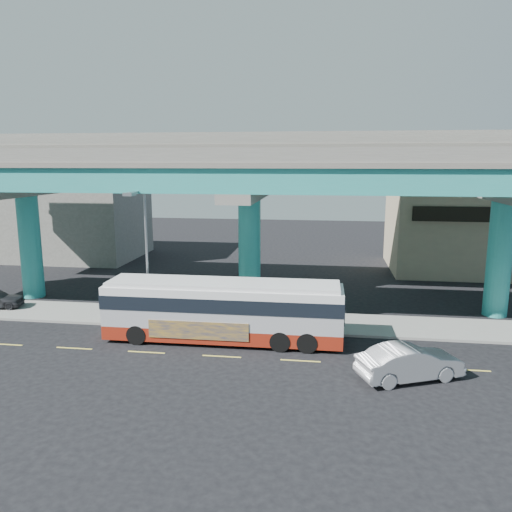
# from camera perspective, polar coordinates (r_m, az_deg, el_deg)

# --- Properties ---
(ground) EXTENTS (120.00, 120.00, 0.00)m
(ground) POSITION_cam_1_polar(r_m,az_deg,el_deg) (26.22, -3.80, -11.14)
(ground) COLOR black
(ground) RESTS_ON ground
(sidewalk) EXTENTS (70.00, 4.00, 0.15)m
(sidewalk) POSITION_cam_1_polar(r_m,az_deg,el_deg) (31.27, -1.72, -7.29)
(sidewalk) COLOR gray
(sidewalk) RESTS_ON ground
(lane_markings) EXTENTS (58.00, 0.12, 0.01)m
(lane_markings) POSITION_cam_1_polar(r_m,az_deg,el_deg) (25.94, -3.94, -11.37)
(lane_markings) COLOR #D8C64C
(lane_markings) RESTS_ON ground
(viaduct) EXTENTS (52.00, 12.40, 11.70)m
(viaduct) POSITION_cam_1_polar(r_m,az_deg,el_deg) (33.28, -0.74, 9.69)
(viaduct) COLOR teal
(viaduct) RESTS_ON ground
(building_beige) EXTENTS (14.00, 10.23, 7.00)m
(building_beige) POSITION_cam_1_polar(r_m,az_deg,el_deg) (48.91, 23.33, 2.55)
(building_beige) COLOR tan
(building_beige) RESTS_ON ground
(building_concrete) EXTENTS (12.00, 10.00, 9.00)m
(building_concrete) POSITION_cam_1_polar(r_m,az_deg,el_deg) (54.23, -19.60, 4.60)
(building_concrete) COLOR gray
(building_concrete) RESTS_ON ground
(transit_bus) EXTENTS (13.09, 2.91, 3.35)m
(transit_bus) POSITION_cam_1_polar(r_m,az_deg,el_deg) (27.55, -3.74, -5.99)
(transit_bus) COLOR maroon
(transit_bus) RESTS_ON ground
(sedan) EXTENTS (5.16, 6.04, 1.59)m
(sedan) POSITION_cam_1_polar(r_m,az_deg,el_deg) (24.16, 17.15, -11.56)
(sedan) COLOR #A9A9AE
(sedan) RESTS_ON ground
(street_lamp) EXTENTS (0.50, 2.64, 8.17)m
(street_lamp) POSITION_cam_1_polar(r_m,az_deg,el_deg) (29.48, -12.83, 2.03)
(street_lamp) COLOR gray
(street_lamp) RESTS_ON sidewalk
(stop_sign) EXTENTS (0.60, 0.36, 2.25)m
(stop_sign) POSITION_cam_1_polar(r_m,az_deg,el_deg) (29.33, 0.46, -5.11)
(stop_sign) COLOR gray
(stop_sign) RESTS_ON sidewalk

